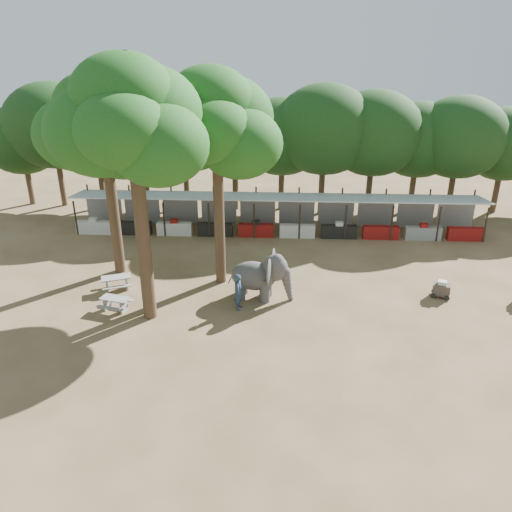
{
  "coord_description": "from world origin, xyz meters",
  "views": [
    {
      "loc": [
        0.21,
        -18.8,
        12.44
      ],
      "look_at": [
        -1.0,
        5.0,
        2.0
      ],
      "focal_mm": 35.0,
      "sensor_mm": 36.0,
      "label": 1
    }
  ],
  "objects_px": {
    "yard_tree_center": "(130,122)",
    "picnic_table_near": "(115,302)",
    "yard_tree_back": "(214,124)",
    "cart_front": "(441,289)",
    "elephant": "(261,276)",
    "handler": "(239,292)",
    "picnic_table_far": "(117,281)",
    "yard_tree_left": "(102,127)"
  },
  "relations": [
    {
      "from": "handler",
      "to": "yard_tree_center",
      "type": "bearing_deg",
      "value": 107.66
    },
    {
      "from": "yard_tree_center",
      "to": "picnic_table_near",
      "type": "distance_m",
      "value": 8.93
    },
    {
      "from": "yard_tree_left",
      "to": "elephant",
      "type": "height_order",
      "value": "yard_tree_left"
    },
    {
      "from": "yard_tree_back",
      "to": "cart_front",
      "type": "xyz_separation_m",
      "value": [
        11.81,
        -1.48,
        -8.09
      ]
    },
    {
      "from": "yard_tree_left",
      "to": "handler",
      "type": "relative_size",
      "value": 5.81
    },
    {
      "from": "yard_tree_center",
      "to": "yard_tree_back",
      "type": "distance_m",
      "value": 5.04
    },
    {
      "from": "yard_tree_center",
      "to": "cart_front",
      "type": "relative_size",
      "value": 10.99
    },
    {
      "from": "yard_tree_center",
      "to": "cart_front",
      "type": "height_order",
      "value": "yard_tree_center"
    },
    {
      "from": "picnic_table_near",
      "to": "yard_tree_center",
      "type": "bearing_deg",
      "value": 4.95
    },
    {
      "from": "yard_tree_left",
      "to": "elephant",
      "type": "relative_size",
      "value": 3.28
    },
    {
      "from": "handler",
      "to": "cart_front",
      "type": "bearing_deg",
      "value": -72.56
    },
    {
      "from": "picnic_table_near",
      "to": "cart_front",
      "type": "xyz_separation_m",
      "value": [
        16.54,
        2.23,
        0.0
      ]
    },
    {
      "from": "yard_tree_back",
      "to": "elephant",
      "type": "distance_m",
      "value": 7.94
    },
    {
      "from": "yard_tree_back",
      "to": "cart_front",
      "type": "distance_m",
      "value": 14.39
    },
    {
      "from": "picnic_table_far",
      "to": "yard_tree_back",
      "type": "bearing_deg",
      "value": -5.09
    },
    {
      "from": "yard_tree_left",
      "to": "picnic_table_far",
      "type": "relative_size",
      "value": 5.77
    },
    {
      "from": "picnic_table_near",
      "to": "picnic_table_far",
      "type": "bearing_deg",
      "value": 120.15
    },
    {
      "from": "elephant",
      "to": "handler",
      "type": "relative_size",
      "value": 1.77
    },
    {
      "from": "picnic_table_far",
      "to": "cart_front",
      "type": "bearing_deg",
      "value": -20.86
    },
    {
      "from": "yard_tree_center",
      "to": "yard_tree_back",
      "type": "relative_size",
      "value": 1.06
    },
    {
      "from": "yard_tree_left",
      "to": "picnic_table_near",
      "type": "bearing_deg",
      "value": -74.81
    },
    {
      "from": "picnic_table_near",
      "to": "picnic_table_far",
      "type": "xyz_separation_m",
      "value": [
        -0.61,
        2.19,
        0.04
      ]
    },
    {
      "from": "handler",
      "to": "cart_front",
      "type": "xyz_separation_m",
      "value": [
        10.42,
        1.76,
        -0.49
      ]
    },
    {
      "from": "yard_tree_left",
      "to": "yard_tree_back",
      "type": "distance_m",
      "value": 6.09
    },
    {
      "from": "yard_tree_left",
      "to": "picnic_table_near",
      "type": "xyz_separation_m",
      "value": [
        1.28,
        -4.71,
        -7.74
      ]
    },
    {
      "from": "yard_tree_center",
      "to": "cart_front",
      "type": "bearing_deg",
      "value": 9.67
    },
    {
      "from": "picnic_table_near",
      "to": "picnic_table_far",
      "type": "distance_m",
      "value": 2.27
    },
    {
      "from": "cart_front",
      "to": "handler",
      "type": "bearing_deg",
      "value": -151.73
    },
    {
      "from": "handler",
      "to": "cart_front",
      "type": "relative_size",
      "value": 1.73
    },
    {
      "from": "cart_front",
      "to": "yard_tree_back",
      "type": "bearing_deg",
      "value": -168.45
    },
    {
      "from": "yard_tree_back",
      "to": "elephant",
      "type": "bearing_deg",
      "value": -39.67
    },
    {
      "from": "elephant",
      "to": "cart_front",
      "type": "height_order",
      "value": "elephant"
    },
    {
      "from": "yard_tree_left",
      "to": "picnic_table_near",
      "type": "height_order",
      "value": "yard_tree_left"
    },
    {
      "from": "yard_tree_left",
      "to": "yard_tree_center",
      "type": "distance_m",
      "value": 5.92
    },
    {
      "from": "yard_tree_center",
      "to": "picnic_table_far",
      "type": "xyz_separation_m",
      "value": [
        -2.33,
        2.48,
        -8.71
      ]
    },
    {
      "from": "elephant",
      "to": "handler",
      "type": "distance_m",
      "value": 1.63
    },
    {
      "from": "yard_tree_center",
      "to": "elephant",
      "type": "relative_size",
      "value": 3.58
    },
    {
      "from": "cart_front",
      "to": "picnic_table_near",
      "type": "bearing_deg",
      "value": -153.65
    },
    {
      "from": "handler",
      "to": "picnic_table_near",
      "type": "xyz_separation_m",
      "value": [
        -6.12,
        -0.47,
        -0.49
      ]
    },
    {
      "from": "picnic_table_near",
      "to": "cart_front",
      "type": "bearing_deg",
      "value": 22.31
    },
    {
      "from": "yard_tree_center",
      "to": "picnic_table_far",
      "type": "relative_size",
      "value": 6.3
    },
    {
      "from": "handler",
      "to": "picnic_table_near",
      "type": "relative_size",
      "value": 1.14
    }
  ]
}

